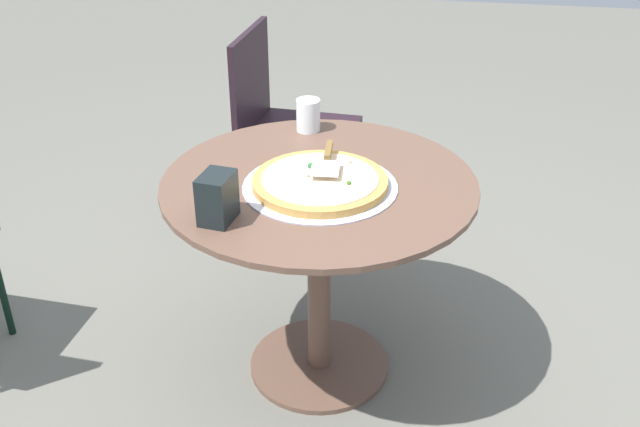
# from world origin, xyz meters

# --- Properties ---
(ground_plane) EXTENTS (10.00, 10.00, 0.00)m
(ground_plane) POSITION_xyz_m (0.00, 0.00, 0.00)
(ground_plane) COLOR #636259
(patio_table) EXTENTS (0.91, 0.91, 0.69)m
(patio_table) POSITION_xyz_m (0.00, 0.00, 0.52)
(patio_table) COLOR brown
(patio_table) RESTS_ON ground
(pizza_on_tray) EXTENTS (0.44, 0.44, 0.04)m
(pizza_on_tray) POSITION_xyz_m (0.04, 0.01, 0.70)
(pizza_on_tray) COLOR silver
(pizza_on_tray) RESTS_ON patio_table
(pizza_server) EXTENTS (0.21, 0.09, 0.02)m
(pizza_server) POSITION_xyz_m (-0.04, 0.02, 0.74)
(pizza_server) COLOR silver
(pizza_server) RESTS_ON pizza_on_tray
(drinking_cup) EXTENTS (0.08, 0.08, 0.11)m
(drinking_cup) POSITION_xyz_m (-0.35, -0.10, 0.74)
(drinking_cup) COLOR white
(drinking_cup) RESTS_ON patio_table
(napkin_dispenser) EXTENTS (0.11, 0.09, 0.13)m
(napkin_dispenser) POSITION_xyz_m (0.27, -0.22, 0.76)
(napkin_dispenser) COLOR black
(napkin_dispenser) RESTS_ON patio_table
(patio_chair_near) EXTENTS (0.46, 0.46, 0.84)m
(patio_chair_near) POSITION_xyz_m (-0.92, -0.32, 0.49)
(patio_chair_near) COLOR black
(patio_chair_near) RESTS_ON ground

